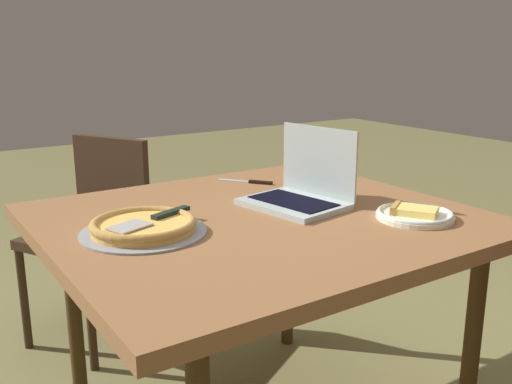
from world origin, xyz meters
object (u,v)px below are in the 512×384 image
(dining_table, at_px, (259,236))
(chair_near, at_px, (96,224))
(table_knife, at_px, (250,182))
(laptop, at_px, (302,189))
(pizza_tray, at_px, (144,226))
(pizza_plate, at_px, (414,214))

(dining_table, height_order, chair_near, chair_near)
(dining_table, xyz_separation_m, table_knife, (0.20, 0.36, 0.07))
(laptop, relative_size, table_knife, 1.88)
(dining_table, bearing_deg, pizza_tray, 174.29)
(table_knife, relative_size, chair_near, 0.21)
(chair_near, bearing_deg, laptop, -69.20)
(laptop, height_order, chair_near, laptop)
(dining_table, height_order, pizza_tray, pizza_tray)
(chair_near, bearing_deg, dining_table, -79.24)
(dining_table, bearing_deg, chair_near, 100.76)
(pizza_tray, bearing_deg, pizza_plate, -23.72)
(laptop, height_order, pizza_tray, laptop)
(dining_table, relative_size, chair_near, 1.40)
(laptop, xyz_separation_m, pizza_plate, (0.18, -0.30, -0.04))
(dining_table, relative_size, pizza_tray, 3.57)
(dining_table, bearing_deg, laptop, 8.02)
(pizza_plate, bearing_deg, chair_near, 113.39)
(pizza_plate, height_order, chair_near, chair_near)
(pizza_plate, relative_size, table_knife, 1.25)
(pizza_tray, relative_size, table_knife, 1.90)
(pizza_plate, distance_m, table_knife, 0.65)
(table_knife, bearing_deg, dining_table, -119.35)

